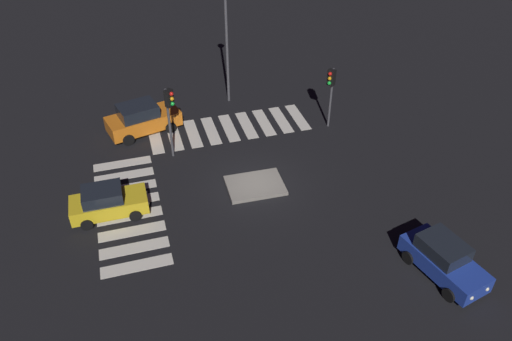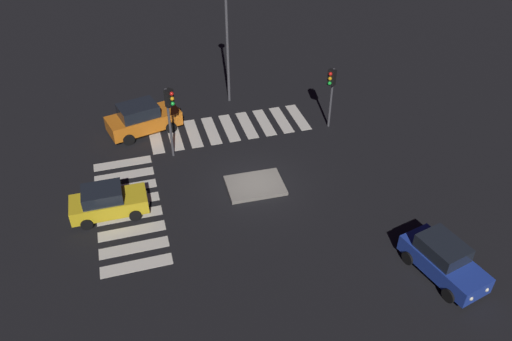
% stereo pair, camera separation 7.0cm
% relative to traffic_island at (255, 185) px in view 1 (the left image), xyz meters
% --- Properties ---
extents(ground_plane, '(80.00, 80.00, 0.00)m').
position_rel_traffic_island_xyz_m(ground_plane, '(-0.08, -0.10, -0.09)').
color(ground_plane, black).
extents(traffic_island, '(3.08, 2.35, 0.18)m').
position_rel_traffic_island_xyz_m(traffic_island, '(0.00, 0.00, 0.00)').
color(traffic_island, gray).
rests_on(traffic_island, ground).
extents(car_blue, '(2.50, 4.15, 1.71)m').
position_rel_traffic_island_xyz_m(car_blue, '(-6.10, 8.06, 0.75)').
color(car_blue, '#1E389E').
rests_on(car_blue, ground).
extents(car_yellow, '(3.77, 1.78, 1.64)m').
position_rel_traffic_island_xyz_m(car_yellow, '(7.58, 0.06, 0.71)').
color(car_yellow, gold).
rests_on(car_yellow, ground).
extents(car_orange, '(4.68, 2.87, 1.92)m').
position_rel_traffic_island_xyz_m(car_orange, '(5.08, -7.19, 0.85)').
color(car_orange, orange).
rests_on(car_orange, ground).
extents(traffic_light_east, '(0.54, 0.54, 4.31)m').
position_rel_traffic_island_xyz_m(traffic_light_east, '(3.65, -4.02, 3.18)').
color(traffic_light_east, '#47474C').
rests_on(traffic_light_east, ground).
extents(traffic_light_south, '(0.53, 0.54, 3.93)m').
position_rel_traffic_island_xyz_m(traffic_light_south, '(-6.03, -4.50, 2.89)').
color(traffic_light_south, '#47474C').
rests_on(traffic_light_south, ground).
extents(street_lamp, '(0.56, 0.56, 7.65)m').
position_rel_traffic_island_xyz_m(street_lamp, '(-0.93, -9.55, 5.13)').
color(street_lamp, '#47474C').
rests_on(street_lamp, ground).
extents(crosswalk_near, '(9.90, 3.20, 0.02)m').
position_rel_traffic_island_xyz_m(crosswalk_near, '(-0.08, -6.11, -0.08)').
color(crosswalk_near, silver).
rests_on(crosswalk_near, ground).
extents(crosswalk_side, '(3.20, 8.75, 0.02)m').
position_rel_traffic_island_xyz_m(crosswalk_side, '(6.66, -0.10, -0.08)').
color(crosswalk_side, silver).
rests_on(crosswalk_side, ground).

